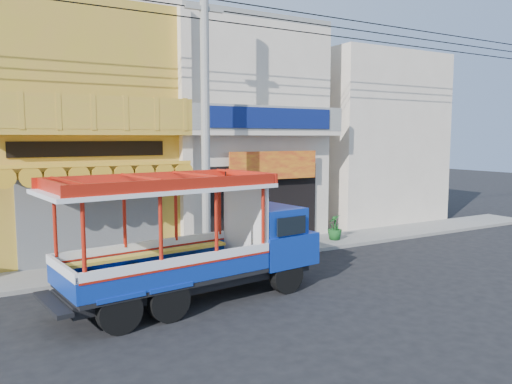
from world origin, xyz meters
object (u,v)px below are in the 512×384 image
Objects in this scene: songthaew_truck at (209,238)px; potted_plant_a at (281,230)px; potted_plant_c at (335,227)px; utility_pole at (210,99)px; potted_plant_b at (295,233)px.

songthaew_truck reaches higher than potted_plant_a.
potted_plant_a is at bearing 39.84° from songthaew_truck.
potted_plant_c is (6.68, 3.47, -0.88)m from songthaew_truck.
utility_pole is at bearing 140.49° from potted_plant_a.
potted_plant_a reaches higher than potted_plant_b.
potted_plant_c is (2.22, -0.26, -0.04)m from potted_plant_a.
potted_plant_b is at bearing -124.65° from potted_plant_a.
potted_plant_b is (0.21, -0.57, -0.01)m from potted_plant_a.
utility_pole is 29.60× the size of potted_plant_c.
songthaew_truck reaches higher than potted_plant_b.
utility_pole is 27.42× the size of potted_plant_a.
songthaew_truck is at bearing 82.56° from potted_plant_b.
songthaew_truck reaches higher than potted_plant_c.
potted_plant_b is (4.68, 3.16, -0.85)m from songthaew_truck.
songthaew_truck is 7.12× the size of potted_plant_c.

